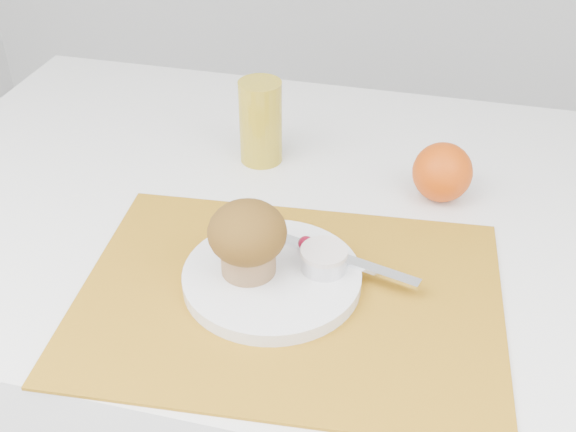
% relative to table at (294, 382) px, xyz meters
% --- Properties ---
extents(table, '(1.20, 0.80, 0.75)m').
position_rel_table_xyz_m(table, '(0.00, 0.00, 0.00)').
color(table, white).
rests_on(table, ground).
extents(placemat, '(0.53, 0.41, 0.00)m').
position_rel_table_xyz_m(placemat, '(0.04, -0.20, 0.38)').
color(placemat, '#AA7317').
rests_on(placemat, table).
extents(plate, '(0.26, 0.26, 0.02)m').
position_rel_table_xyz_m(plate, '(0.01, -0.18, 0.39)').
color(plate, white).
rests_on(plate, placemat).
extents(ramekin, '(0.07, 0.07, 0.02)m').
position_rel_table_xyz_m(ramekin, '(0.07, -0.16, 0.41)').
color(ramekin, silver).
rests_on(ramekin, plate).
extents(cream, '(0.07, 0.07, 0.01)m').
position_rel_table_xyz_m(cream, '(0.07, -0.16, 0.42)').
color(cream, silver).
rests_on(cream, ramekin).
extents(raspberry_near, '(0.02, 0.02, 0.02)m').
position_rel_table_xyz_m(raspberry_near, '(0.04, -0.13, 0.41)').
color(raspberry_near, '#530212').
rests_on(raspberry_near, plate).
extents(raspberry_far, '(0.02, 0.02, 0.02)m').
position_rel_table_xyz_m(raspberry_far, '(0.06, -0.14, 0.41)').
color(raspberry_far, '#580212').
rests_on(raspberry_far, plate).
extents(butter_knife, '(0.20, 0.07, 0.01)m').
position_rel_table_xyz_m(butter_knife, '(0.09, -0.14, 0.40)').
color(butter_knife, white).
rests_on(butter_knife, plate).
extents(orange, '(0.09, 0.09, 0.09)m').
position_rel_table_xyz_m(orange, '(0.20, 0.07, 0.42)').
color(orange, '#D44907').
rests_on(orange, table).
extents(juice_glass, '(0.07, 0.07, 0.13)m').
position_rel_table_xyz_m(juice_glass, '(-0.08, 0.11, 0.44)').
color(juice_glass, gold).
rests_on(juice_glass, table).
extents(muffin, '(0.09, 0.09, 0.09)m').
position_rel_table_xyz_m(muffin, '(-0.01, -0.18, 0.45)').
color(muffin, '#9E764C').
rests_on(muffin, plate).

